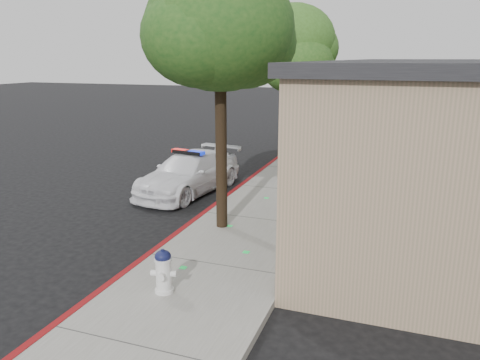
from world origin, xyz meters
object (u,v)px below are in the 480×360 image
at_px(police_car, 189,173).
at_px(street_tree_far, 299,67).
at_px(fire_hydrant, 163,271).
at_px(street_tree_near, 220,34).
at_px(street_tree_mid, 294,44).
at_px(clapboard_building, 454,124).

height_order(police_car, street_tree_far, street_tree_far).
xyz_separation_m(fire_hydrant, street_tree_near, (-0.27, 3.55, 4.28)).
relative_size(fire_hydrant, street_tree_far, 0.16).
bearing_deg(street_tree_far, street_tree_near, -90.96).
bearing_deg(street_tree_near, fire_hydrant, -85.63).
bearing_deg(police_car, street_tree_near, -42.37).
xyz_separation_m(street_tree_mid, street_tree_far, (0.36, -0.59, -0.88)).
xyz_separation_m(police_car, street_tree_far, (2.50, 4.77, 3.32)).
bearing_deg(police_car, fire_hydrant, -58.97).
relative_size(clapboard_building, fire_hydrant, 25.01).
bearing_deg(street_tree_near, street_tree_far, 89.04).
xyz_separation_m(clapboard_building, street_tree_far, (-5.62, 0.87, 1.85)).
bearing_deg(street_tree_mid, clapboard_building, -13.70).
xyz_separation_m(police_car, street_tree_mid, (2.14, 5.36, 4.20)).
bearing_deg(fire_hydrant, street_tree_mid, 77.49).
bearing_deg(fire_hydrant, police_car, 97.19).
distance_m(police_car, street_tree_far, 6.33).
distance_m(clapboard_building, street_tree_near, 9.36).
bearing_deg(street_tree_mid, police_car, -111.81).
height_order(clapboard_building, fire_hydrant, clapboard_building).
bearing_deg(street_tree_near, clapboard_building, 50.02).
distance_m(fire_hydrant, street_tree_near, 5.57).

